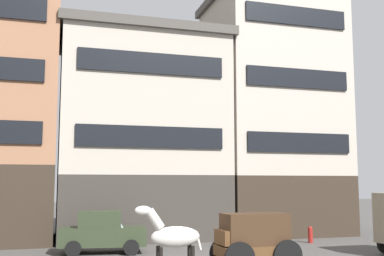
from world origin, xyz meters
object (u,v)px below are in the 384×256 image
at_px(cargo_wagon, 254,237).
at_px(draft_horse, 173,236).
at_px(fire_hydrant_curbside, 310,234).
at_px(sedan_dark, 102,232).

relative_size(cargo_wagon, draft_horse, 1.25).
distance_m(cargo_wagon, fire_hydrant_curbside, 8.54).
xyz_separation_m(cargo_wagon, sedan_dark, (-4.73, 5.58, -0.23)).
bearing_deg(cargo_wagon, sedan_dark, 130.27).
bearing_deg(sedan_dark, fire_hydrant_curbside, 3.29).
height_order(cargo_wagon, draft_horse, draft_horse).
distance_m(draft_horse, fire_hydrant_curbside, 10.79).
height_order(cargo_wagon, sedan_dark, cargo_wagon).
distance_m(draft_horse, sedan_dark, 5.87).
relative_size(sedan_dark, fire_hydrant_curbside, 4.65).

